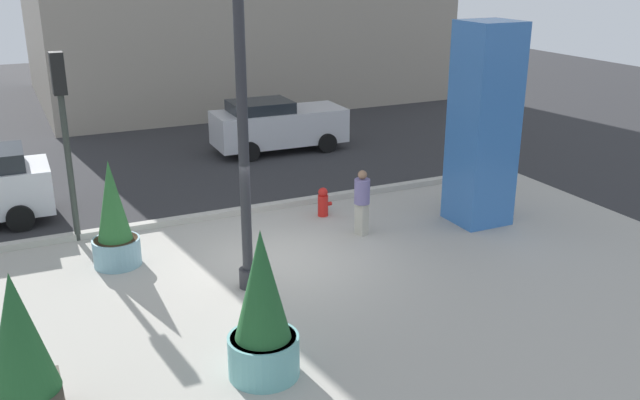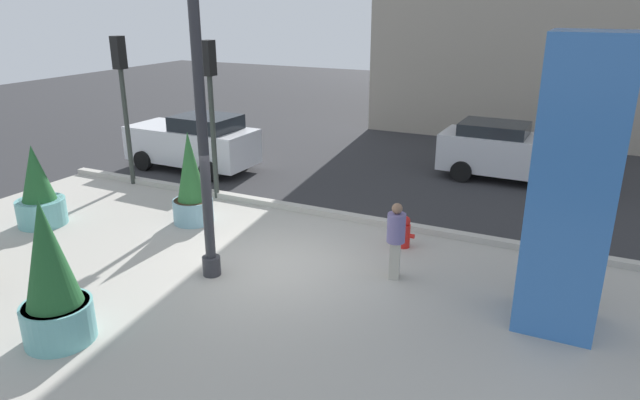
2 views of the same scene
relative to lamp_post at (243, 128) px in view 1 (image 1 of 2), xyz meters
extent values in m
plane|color=#2D2D30|center=(0.92, 4.90, -3.21)|extent=(60.00, 60.00, 0.00)
cube|color=#ADA89E|center=(0.92, -1.10, -3.21)|extent=(18.00, 10.00, 0.02)
cube|color=#B7B2A8|center=(0.92, 4.02, -3.13)|extent=(18.00, 0.24, 0.16)
cylinder|color=#2D2D33|center=(0.00, 0.00, -3.01)|extent=(0.36, 0.36, 0.40)
cylinder|color=#2D2D33|center=(0.00, 0.00, -0.08)|extent=(0.20, 0.20, 6.26)
cube|color=#3870BC|center=(6.32, 1.10, -0.80)|extent=(1.25, 1.25, 4.81)
cylinder|color=#382819|center=(-4.17, -2.76, -2.65)|extent=(0.86, 0.86, 0.04)
cone|color=#235B2D|center=(-4.17, -2.76, -1.76)|extent=(0.93, 0.93, 1.75)
cylinder|color=#6BB2B2|center=(-0.81, -2.98, -2.87)|extent=(1.11, 1.11, 0.67)
cylinder|color=#382819|center=(-0.81, -2.98, -2.55)|extent=(1.02, 1.02, 0.04)
cone|color=#235B2D|center=(-0.81, -2.98, -1.66)|extent=(0.86, 0.86, 1.75)
cylinder|color=#7AA8B7|center=(-2.14, 2.17, -2.91)|extent=(0.98, 0.98, 0.60)
cylinder|color=#382819|center=(-2.14, 2.17, -2.63)|extent=(0.91, 0.91, 0.04)
cone|color=#2D6B33|center=(-2.14, 2.17, -1.76)|extent=(0.71, 0.71, 1.70)
cylinder|color=red|center=(3.04, 3.00, -2.93)|extent=(0.26, 0.26, 0.55)
sphere|color=red|center=(3.04, 3.00, -2.58)|extent=(0.24, 0.24, 0.24)
cylinder|color=red|center=(3.21, 3.00, -2.90)|extent=(0.12, 0.10, 0.10)
cylinder|color=#333833|center=(-2.73, 3.96, -1.52)|extent=(0.14, 0.14, 3.37)
cube|color=black|center=(-2.73, 3.96, 0.62)|extent=(0.28, 0.32, 0.90)
sphere|color=yellow|center=(-2.73, 4.13, 0.62)|extent=(0.18, 0.18, 0.18)
cube|color=silver|center=(4.43, 9.32, -2.38)|extent=(4.40, 1.83, 1.10)
cube|color=#1E2328|center=(3.78, 9.34, -1.66)|extent=(1.99, 1.58, 0.36)
cylinder|color=black|center=(5.80, 10.17, -2.89)|extent=(0.64, 0.23, 0.64)
cylinder|color=black|center=(5.77, 8.42, -2.89)|extent=(0.64, 0.23, 0.64)
cylinder|color=black|center=(3.10, 10.22, -2.89)|extent=(0.64, 0.23, 0.64)
cylinder|color=black|center=(3.06, 8.48, -2.89)|extent=(0.64, 0.23, 0.64)
cylinder|color=black|center=(-3.87, 5.15, -2.89)|extent=(0.64, 0.23, 0.64)
cylinder|color=black|center=(-3.84, 6.92, -2.89)|extent=(0.64, 0.23, 0.64)
cube|color=#B2AD9E|center=(3.33, 1.50, -2.82)|extent=(0.26, 0.32, 0.78)
cylinder|color=slate|center=(3.33, 1.50, -2.14)|extent=(0.44, 0.44, 0.58)
sphere|color=#8C664C|center=(3.33, 1.50, -1.74)|extent=(0.21, 0.21, 0.21)
camera|label=1|loc=(-4.00, -11.82, 2.94)|focal=39.15mm
camera|label=2|loc=(6.46, -8.28, 2.00)|focal=31.84mm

